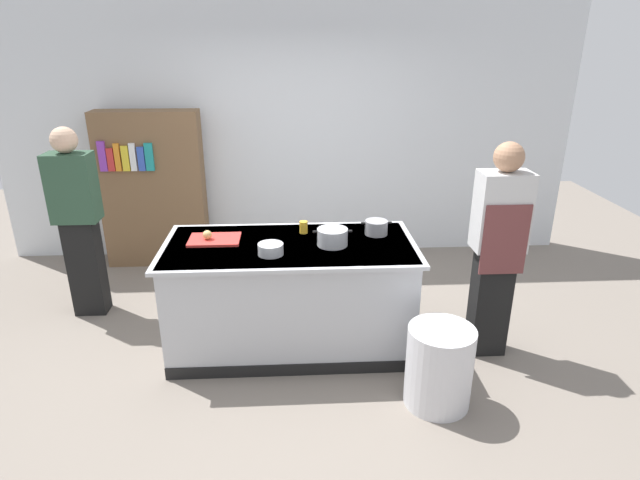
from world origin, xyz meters
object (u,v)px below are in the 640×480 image
(mixing_bowl, at_px, (271,249))
(trash_bin, at_px, (439,366))
(onion, at_px, (207,235))
(sauce_pan, at_px, (376,227))
(juice_cup, at_px, (304,227))
(person_guest, at_px, (78,219))
(person_chef, at_px, (497,247))
(bookshelf, at_px, (153,190))
(stock_pot, at_px, (332,237))

(mixing_bowl, bearing_deg, trash_bin, -28.02)
(onion, height_order, sauce_pan, sauce_pan)
(sauce_pan, distance_m, juice_cup, 0.60)
(trash_bin, bearing_deg, person_guest, 152.85)
(mixing_bowl, relative_size, trash_bin, 0.32)
(person_guest, bearing_deg, person_chef, 74.47)
(juice_cup, relative_size, bookshelf, 0.06)
(onion, relative_size, trash_bin, 0.12)
(sauce_pan, bearing_deg, onion, -176.15)
(onion, height_order, mixing_bowl, onion)
(mixing_bowl, bearing_deg, onion, 150.30)
(juice_cup, relative_size, person_chef, 0.06)
(onion, height_order, person_chef, person_chef)
(juice_cup, distance_m, bookshelf, 2.24)
(person_guest, bearing_deg, sauce_pan, 77.76)
(trash_bin, bearing_deg, bookshelf, 133.73)
(mixing_bowl, bearing_deg, bookshelf, 123.95)
(person_chef, bearing_deg, bookshelf, 48.30)
(person_chef, bearing_deg, sauce_pan, 58.31)
(mixing_bowl, xyz_separation_m, person_guest, (-1.72, 0.86, -0.03))
(mixing_bowl, bearing_deg, sauce_pan, 24.11)
(onion, relative_size, bookshelf, 0.04)
(stock_pot, distance_m, mixing_bowl, 0.50)
(juice_cup, height_order, bookshelf, bookshelf)
(sauce_pan, distance_m, person_guest, 2.61)
(juice_cup, bearing_deg, mixing_bowl, -120.10)
(stock_pot, bearing_deg, mixing_bowl, -161.05)
(mixing_bowl, height_order, person_guest, person_guest)
(bookshelf, bearing_deg, mixing_bowl, -56.05)
(trash_bin, distance_m, person_chef, 1.05)
(person_chef, xyz_separation_m, bookshelf, (-3.07, 1.99, -0.06))
(onion, xyz_separation_m, person_guest, (-1.21, 0.57, -0.05))
(trash_bin, relative_size, person_guest, 0.34)
(onion, relative_size, mixing_bowl, 0.38)
(trash_bin, bearing_deg, sauce_pan, 107.12)
(mixing_bowl, relative_size, person_guest, 0.11)
(mixing_bowl, height_order, trash_bin, mixing_bowl)
(stock_pot, distance_m, person_chef, 1.26)
(person_chef, bearing_deg, trash_bin, 129.04)
(stock_pot, relative_size, person_chef, 0.18)
(stock_pot, height_order, person_guest, person_guest)
(sauce_pan, bearing_deg, person_chef, -22.95)
(juice_cup, xyz_separation_m, person_guest, (-1.97, 0.42, -0.04))
(stock_pot, relative_size, juice_cup, 3.03)
(onion, distance_m, sauce_pan, 1.36)
(sauce_pan, bearing_deg, bookshelf, 143.57)
(onion, relative_size, sauce_pan, 0.29)
(onion, distance_m, juice_cup, 0.78)
(mixing_bowl, distance_m, person_guest, 1.92)
(trash_bin, bearing_deg, stock_pot, 131.31)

